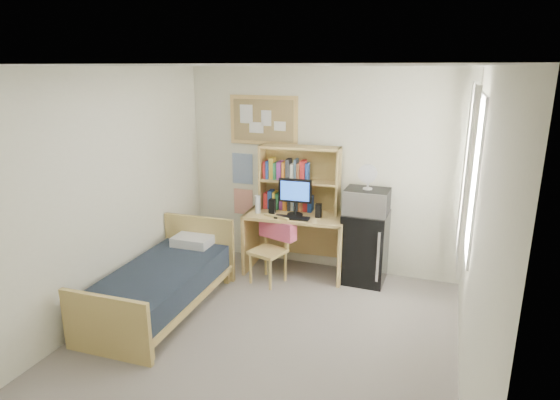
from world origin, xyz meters
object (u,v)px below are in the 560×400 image
(desk_chair, at_px, (268,251))
(speaker_right, at_px, (318,211))
(monitor, at_px, (295,198))
(speaker_left, at_px, (272,206))
(bulletin_board, at_px, (264,120))
(desk_fan, at_px, (368,178))
(mini_fridge, at_px, (365,247))
(desk, at_px, (296,243))
(microwave, at_px, (367,201))
(bed, at_px, (161,290))

(desk_chair, height_order, speaker_right, speaker_right)
(monitor, xyz_separation_m, speaker_left, (-0.30, -0.02, -0.13))
(desk_chair, bearing_deg, bulletin_board, 131.50)
(bulletin_board, relative_size, desk_fan, 3.39)
(mini_fridge, height_order, speaker_right, speaker_right)
(mini_fridge, xyz_separation_m, monitor, (-0.88, -0.12, 0.57))
(desk, distance_m, monitor, 0.62)
(speaker_right, height_order, microwave, microwave)
(desk, bearing_deg, bulletin_board, 146.91)
(desk_fan, bearing_deg, microwave, 0.00)
(desk, height_order, mini_fridge, mini_fridge)
(bulletin_board, height_order, monitor, bulletin_board)
(microwave, bearing_deg, desk, -176.79)
(mini_fridge, relative_size, monitor, 2.00)
(desk_fan, bearing_deg, desk, -176.79)
(speaker_right, bearing_deg, microwave, 4.35)
(microwave, relative_size, desk_fan, 1.87)
(desk_chair, relative_size, mini_fridge, 0.93)
(monitor, bearing_deg, speaker_left, 180.00)
(speaker_right, bearing_deg, speaker_left, 180.00)
(monitor, bearing_deg, bed, -130.58)
(bulletin_board, height_order, desk_fan, bulletin_board)
(microwave, bearing_deg, bulletin_board, 169.65)
(bed, relative_size, speaker_left, 9.68)
(bulletin_board, xyz_separation_m, bed, (-0.50, -1.79, -1.67))
(bed, distance_m, desk_fan, 2.69)
(monitor, height_order, microwave, monitor)
(bulletin_board, relative_size, microwave, 1.82)
(bulletin_board, bearing_deg, speaker_left, -56.00)
(mini_fridge, height_order, speaker_left, speaker_left)
(bulletin_board, height_order, speaker_left, bulletin_board)
(desk_chair, distance_m, speaker_right, 0.80)
(bulletin_board, bearing_deg, monitor, -33.85)
(desk, height_order, desk_fan, desk_fan)
(bulletin_board, relative_size, mini_fridge, 1.06)
(mini_fridge, height_order, bed, mini_fridge)
(bulletin_board, height_order, speaker_right, bulletin_board)
(bed, xyz_separation_m, monitor, (1.07, 1.41, 0.77))
(monitor, distance_m, speaker_left, 0.33)
(desk_fan, bearing_deg, speaker_right, -171.41)
(bed, bearing_deg, bulletin_board, 72.52)
(mini_fridge, bearing_deg, desk_chair, -156.13)
(bulletin_board, xyz_separation_m, microwave, (1.45, -0.28, -0.88))
(desk, xyz_separation_m, bed, (-1.07, -1.47, -0.15))
(bulletin_board, distance_m, desk_chair, 1.71)
(desk, xyz_separation_m, microwave, (0.88, 0.04, 0.64))
(bulletin_board, bearing_deg, microwave, -11.15)
(desk_chair, distance_m, microwave, 1.35)
(speaker_right, bearing_deg, desk_chair, -148.33)
(bed, distance_m, speaker_right, 2.08)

